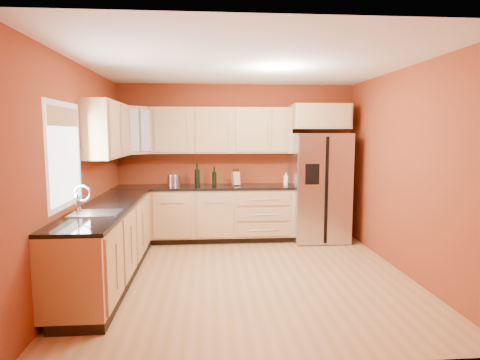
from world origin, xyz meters
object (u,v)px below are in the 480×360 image
object	(u,v)px
refrigerator	(319,187)
canister_left	(176,180)
wine_bottle_a	(197,174)
knife_block	(236,179)
soap_dispenser	(286,179)

from	to	relation	value
refrigerator	canister_left	world-z (taller)	refrigerator
canister_left	wine_bottle_a	size ratio (longest dim) A/B	0.52
knife_block	soap_dispenser	world-z (taller)	knife_block
refrigerator	knife_block	bearing A→B (deg)	175.11
knife_block	refrigerator	bearing A→B (deg)	-20.23
wine_bottle_a	knife_block	world-z (taller)	wine_bottle_a
refrigerator	soap_dispenser	xyz separation A→B (m)	(-0.55, 0.05, 0.13)
soap_dispenser	refrigerator	bearing A→B (deg)	-5.05
canister_left	soap_dispenser	size ratio (longest dim) A/B	0.92
canister_left	wine_bottle_a	world-z (taller)	wine_bottle_a
canister_left	knife_block	size ratio (longest dim) A/B	0.86
canister_left	knife_block	world-z (taller)	knife_block
canister_left	refrigerator	bearing A→B (deg)	-2.61
canister_left	soap_dispenser	world-z (taller)	soap_dispenser
refrigerator	soap_dispenser	size ratio (longest dim) A/B	8.55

